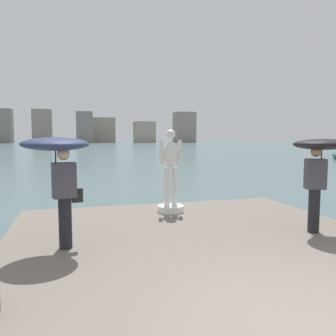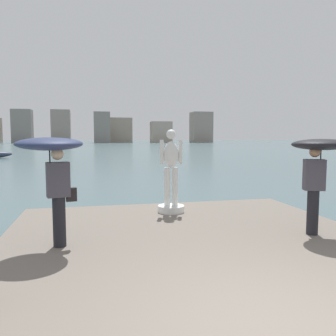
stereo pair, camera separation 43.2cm
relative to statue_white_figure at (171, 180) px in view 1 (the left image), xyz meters
name	(u,v)px [view 1 (the left image)]	position (x,y,z in m)	size (l,w,h in m)	color
ground_plane	(92,156)	(-0.12, 34.47, -1.23)	(400.00, 400.00, 0.00)	#4C666B
pier	(229,276)	(-0.12, -3.67, -1.03)	(7.14, 9.72, 0.40)	#70665B
statue_white_figure	(171,180)	(0.00, 0.00, 0.00)	(0.68, 0.68, 2.10)	white
onlooker_left	(58,159)	(-2.61, -2.24, 0.71)	(1.33, 1.34, 1.92)	black
onlooker_right	(320,157)	(2.35, -2.56, 0.69)	(1.41, 1.41, 1.88)	black
distant_skyline	(89,128)	(3.98, 131.73, 4.50)	(89.04, 13.29, 12.88)	gray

